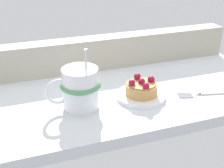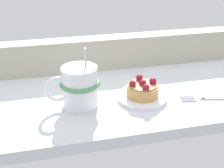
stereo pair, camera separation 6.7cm
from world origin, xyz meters
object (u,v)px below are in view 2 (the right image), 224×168
(dessert_fork, at_px, (216,98))
(raspberry_tart, at_px, (142,89))
(dessert_plate, at_px, (142,97))
(coffee_mug, at_px, (79,86))

(dessert_fork, bearing_deg, raspberry_tart, 166.03)
(dessert_plate, xyz_separation_m, dessert_fork, (0.17, -0.04, -0.00))
(dessert_plate, xyz_separation_m, raspberry_tart, (0.00, 0.00, 0.02))
(dessert_plate, relative_size, coffee_mug, 0.85)
(raspberry_tart, distance_m, coffee_mug, 0.15)
(raspberry_tart, relative_size, dessert_fork, 0.44)
(dessert_plate, distance_m, raspberry_tart, 0.02)
(coffee_mug, bearing_deg, dessert_fork, -8.47)
(dessert_plate, height_order, dessert_fork, dessert_plate)
(dessert_fork, bearing_deg, dessert_plate, 166.07)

